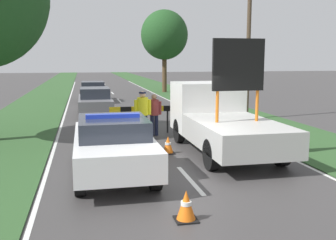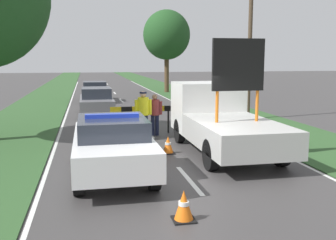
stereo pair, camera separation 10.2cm
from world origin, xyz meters
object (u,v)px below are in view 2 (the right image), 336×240
(police_car, at_px, (112,144))
(work_truck, at_px, (220,118))
(traffic_cone_near_truck, at_px, (112,141))
(queued_car_sedan_black, at_px, (95,91))
(traffic_cone_near_police, at_px, (168,145))
(traffic_cone_behind_barrier, at_px, (184,206))
(road_barrier, at_px, (143,111))
(utility_pole, at_px, (250,45))
(police_officer, at_px, (143,111))
(traffic_cone_centre_front, at_px, (105,127))
(roadside_tree_near_left, at_px, (167,35))
(pedestrian_civilian, at_px, (155,111))
(queued_car_suv_grey, at_px, (96,101))

(police_car, bearing_deg, work_truck, 35.27)
(traffic_cone_near_truck, height_order, queued_car_sedan_black, queued_car_sedan_black)
(traffic_cone_near_police, distance_m, traffic_cone_behind_barrier, 5.25)
(traffic_cone_near_truck, bearing_deg, police_car, -93.50)
(road_barrier, xyz_separation_m, traffic_cone_near_police, (0.30, -3.47, -0.63))
(queued_car_sedan_black, relative_size, utility_pole, 0.59)
(police_officer, height_order, traffic_cone_behind_barrier, police_officer)
(traffic_cone_near_truck, distance_m, utility_pole, 9.22)
(road_barrier, distance_m, queued_car_sedan_black, 12.94)
(traffic_cone_centre_front, relative_size, roadside_tree_near_left, 0.10)
(police_car, xyz_separation_m, utility_pole, (7.16, 8.06, 2.81))
(traffic_cone_near_truck, bearing_deg, queued_car_sedan_black, 90.83)
(traffic_cone_centre_front, distance_m, queued_car_sedan_black, 13.18)
(traffic_cone_behind_barrier, bearing_deg, work_truck, 64.43)
(police_officer, distance_m, traffic_cone_behind_barrier, 7.78)
(pedestrian_civilian, relative_size, traffic_cone_behind_barrier, 2.80)
(queued_car_sedan_black, bearing_deg, traffic_cone_centre_front, 90.28)
(work_truck, bearing_deg, traffic_cone_near_police, 0.41)
(road_barrier, relative_size, police_officer, 1.46)
(police_officer, xyz_separation_m, queued_car_suv_grey, (-1.55, 7.00, -0.31))
(queued_car_sedan_black, bearing_deg, traffic_cone_near_police, 96.65)
(road_barrier, distance_m, traffic_cone_behind_barrier, 8.69)
(traffic_cone_near_truck, bearing_deg, queued_car_suv_grey, 91.96)
(road_barrier, relative_size, utility_pole, 0.37)
(traffic_cone_centre_front, height_order, traffic_cone_near_truck, traffic_cone_centre_front)
(traffic_cone_behind_barrier, xyz_separation_m, utility_pole, (6.07, 11.30, 3.34))
(traffic_cone_centre_front, distance_m, queued_car_suv_grey, 6.42)
(traffic_cone_near_police, bearing_deg, work_truck, 4.08)
(traffic_cone_centre_front, distance_m, traffic_cone_behind_barrier, 8.40)
(traffic_cone_behind_barrier, bearing_deg, traffic_cone_near_truck, 98.12)
(roadside_tree_near_left, bearing_deg, utility_pole, -87.57)
(utility_pole, bearing_deg, police_officer, -148.03)
(work_truck, xyz_separation_m, traffic_cone_centre_front, (-3.60, 3.02, -0.69))
(road_barrier, distance_m, traffic_cone_near_police, 3.54)
(pedestrian_civilian, bearing_deg, road_barrier, 143.14)
(police_car, distance_m, roadside_tree_near_left, 25.83)
(police_officer, xyz_separation_m, traffic_cone_near_truck, (-1.26, -1.43, -0.82))
(road_barrier, relative_size, traffic_cone_behind_barrier, 4.47)
(traffic_cone_behind_barrier, bearing_deg, police_officer, 87.32)
(roadside_tree_near_left, height_order, utility_pole, roadside_tree_near_left)
(traffic_cone_near_truck, height_order, utility_pole, utility_pole)
(roadside_tree_near_left, bearing_deg, traffic_cone_behind_barrier, -100.90)
(pedestrian_civilian, distance_m, traffic_cone_near_truck, 2.70)
(police_officer, xyz_separation_m, traffic_cone_near_police, (0.42, -2.54, -0.78))
(work_truck, distance_m, pedestrian_civilian, 3.34)
(traffic_cone_near_truck, height_order, queued_car_suv_grey, queued_car_suv_grey)
(road_barrier, bearing_deg, roadside_tree_near_left, 74.61)
(work_truck, relative_size, traffic_cone_near_truck, 11.84)
(roadside_tree_near_left, bearing_deg, police_car, -104.68)
(traffic_cone_near_police, relative_size, roadside_tree_near_left, 0.08)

